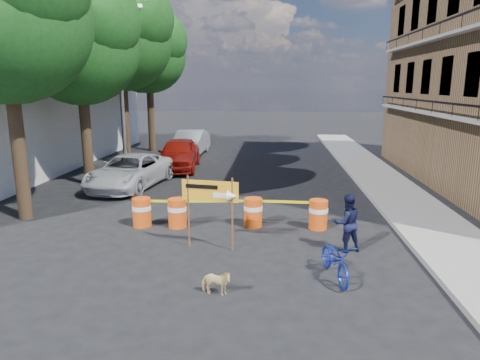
% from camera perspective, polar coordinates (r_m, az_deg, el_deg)
% --- Properties ---
extents(ground, '(120.00, 120.00, 0.00)m').
position_cam_1_polar(ground, '(11.79, -2.13, -8.87)').
color(ground, black).
rests_on(ground, ground).
extents(sidewalk_east, '(2.40, 40.00, 0.15)m').
position_cam_1_polar(sidewalk_east, '(18.10, 20.11, -1.73)').
color(sidewalk_east, gray).
rests_on(sidewalk_east, ground).
extents(tree_near, '(5.46, 5.20, 9.15)m').
position_cam_1_polar(tree_near, '(15.33, -28.79, 18.80)').
color(tree_near, '#332316').
rests_on(tree_near, ground).
extents(tree_mid_a, '(5.25, 5.00, 8.68)m').
position_cam_1_polar(tree_mid_a, '(19.69, -20.49, 16.76)').
color(tree_mid_a, '#332316').
rests_on(tree_mid_a, ground).
extents(tree_mid_b, '(5.67, 5.40, 9.62)m').
position_cam_1_polar(tree_mid_b, '(24.38, -15.50, 17.81)').
color(tree_mid_b, '#332316').
rests_on(tree_mid_b, ground).
extents(tree_far, '(5.04, 4.80, 8.84)m').
position_cam_1_polar(tree_far, '(29.09, -12.01, 16.07)').
color(tree_far, '#332316').
rests_on(tree_far, ground).
extents(streetlamp, '(1.25, 0.18, 8.00)m').
position_cam_1_polar(streetlamp, '(21.64, -15.37, 12.32)').
color(streetlamp, gray).
rests_on(streetlamp, ground).
extents(barrel_far_left, '(0.58, 0.58, 0.90)m').
position_cam_1_polar(barrel_far_left, '(13.61, -12.97, -4.13)').
color(barrel_far_left, '#CF4A0C').
rests_on(barrel_far_left, ground).
extents(barrel_mid_left, '(0.58, 0.58, 0.90)m').
position_cam_1_polar(barrel_mid_left, '(13.33, -8.36, -4.29)').
color(barrel_mid_left, '#CF4A0C').
rests_on(barrel_mid_left, ground).
extents(barrel_mid_right, '(0.58, 0.58, 0.90)m').
position_cam_1_polar(barrel_mid_right, '(13.26, 1.76, -4.25)').
color(barrel_mid_right, '#CF4A0C').
rests_on(barrel_mid_right, ground).
extents(barrel_far_right, '(0.58, 0.58, 0.90)m').
position_cam_1_polar(barrel_far_right, '(13.26, 10.39, -4.46)').
color(barrel_far_right, '#CF4A0C').
rests_on(barrel_far_right, ground).
extents(detour_sign, '(1.53, 0.42, 1.98)m').
position_cam_1_polar(detour_sign, '(11.16, -3.01, -2.24)').
color(detour_sign, '#592D19').
rests_on(detour_sign, ground).
extents(pedestrian, '(0.89, 0.78, 1.55)m').
position_cam_1_polar(pedestrian, '(11.60, 14.06, -5.55)').
color(pedestrian, black).
rests_on(pedestrian, ground).
extents(bicycle, '(0.76, 1.00, 1.71)m').
position_cam_1_polar(bicycle, '(9.92, 12.70, -8.14)').
color(bicycle, '#1428A7').
rests_on(bicycle, ground).
extents(dog, '(0.70, 0.38, 0.56)m').
position_cam_1_polar(dog, '(9.17, -3.24, -13.51)').
color(dog, '#E0C980').
rests_on(dog, ground).
extents(suv_white, '(2.98, 5.28, 1.39)m').
position_cam_1_polar(suv_white, '(18.84, -14.46, 1.12)').
color(suv_white, silver).
rests_on(suv_white, ground).
extents(sedan_red, '(2.31, 4.90, 1.62)m').
position_cam_1_polar(sedan_red, '(22.39, -8.17, 3.46)').
color(sedan_red, maroon).
rests_on(sedan_red, ground).
extents(sedan_silver, '(1.84, 4.78, 1.55)m').
position_cam_1_polar(sedan_silver, '(26.87, -6.63, 4.94)').
color(sedan_silver, silver).
rests_on(sedan_silver, ground).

